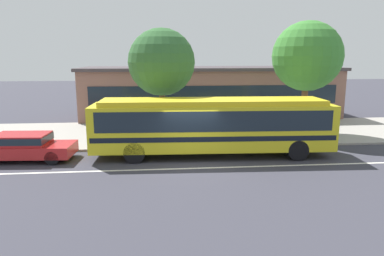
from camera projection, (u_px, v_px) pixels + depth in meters
ground_plane at (191, 163)px, 16.55m from camera, size 120.00×120.00×0.00m
sidewalk_slab at (181, 133)px, 22.94m from camera, size 60.00×8.00×0.12m
lane_stripe_center at (192, 168)px, 15.77m from camera, size 56.00×0.16×0.01m
transit_bus at (213, 123)px, 17.51m from camera, size 11.83×2.92×2.85m
sedan_behind_bus at (25, 146)px, 16.89m from camera, size 4.47×2.09×1.29m
pedestrian_waiting_near_sign at (166, 124)px, 20.55m from camera, size 0.44×0.44×1.63m
pedestrian_walking_along_curb at (297, 122)px, 20.99m from camera, size 0.40×0.40×1.65m
bus_stop_sign at (261, 114)px, 19.76m from camera, size 0.10×0.44×2.52m
street_tree_near_stop at (162, 63)px, 20.00m from camera, size 3.79×3.79×6.35m
street_tree_mid_block at (307, 56)px, 21.65m from camera, size 4.25×4.25×6.92m
station_building at (210, 92)px, 29.22m from camera, size 20.52×6.54×4.06m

